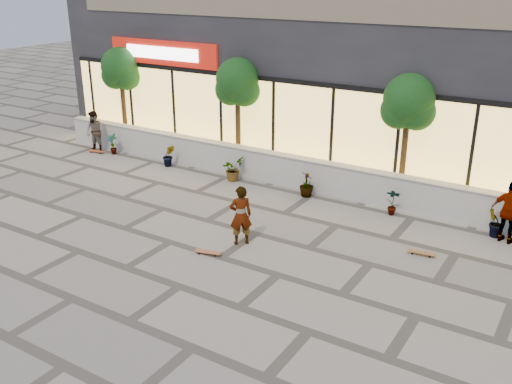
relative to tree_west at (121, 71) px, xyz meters
The scene contains 18 objects.
ground 12.21m from the tree_west, 40.55° to the right, with size 80.00×80.00×0.00m, color #A0998B.
planter_wall 9.36m from the tree_west, ahead, with size 22.00×0.42×1.04m.
retail_building 10.27m from the tree_west, 28.00° to the left, with size 24.00×9.17×8.50m.
shrub_a 2.91m from the tree_west, 68.20° to the right, with size 0.43×0.29×0.81m, color #123916.
shrub_b 4.37m from the tree_west, 20.75° to the right, with size 0.45×0.36×0.81m, color #123916.
shrub_c 6.74m from the tree_west, 11.58° to the right, with size 0.73×0.63×0.81m, color #123916.
shrub_d 9.35m from the tree_west, ahead, with size 0.45×0.45×0.81m, color #123916.
shrub_e 12.05m from the tree_west, ahead, with size 0.43×0.29×0.81m, color #123916.
shrub_f 14.78m from the tree_west, ahead, with size 0.45×0.36×0.81m, color #123916.
tree_west is the anchor object (origin of this frame).
tree_midwest 5.50m from the tree_west, ahead, with size 1.60×1.50×3.92m.
tree_mideast 11.50m from the tree_west, ahead, with size 1.60×1.50×3.92m.
skater_center 10.58m from the tree_west, 29.77° to the right, with size 0.58×0.38×1.59m, color white.
skater_left 2.60m from the tree_west, 100.30° to the right, with size 0.79×0.61×1.62m, color tan.
skater_right_near 15.06m from the tree_west, ahead, with size 1.00×0.41×1.70m, color white.
skateboard_center 10.96m from the tree_west, 35.29° to the right, with size 0.71×0.35×0.08m.
skateboard_left 3.28m from the tree_west, 96.83° to the right, with size 0.72×0.30×0.08m.
skateboard_right_near 13.90m from the tree_west, 14.06° to the right, with size 0.70×0.26×0.08m.
Camera 1 is at (7.40, -8.60, 6.65)m, focal length 40.00 mm.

